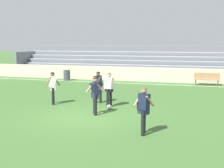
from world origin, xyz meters
The scene contains 12 objects.
ground_plane centered at (0.00, 0.00, 0.00)m, with size 160.00×160.00×0.00m, color #3D662D.
field_line_sideline centered at (0.00, 10.69, 0.00)m, with size 44.00×0.12×0.01m, color white.
sideline_wall centered at (0.00, 12.07, 0.58)m, with size 48.00×0.16×1.16m, color beige.
bleacher_stand centered at (-2.42, 14.89, 1.19)m, with size 19.63×3.84×2.79m.
bench_far_right centered at (5.15, 11.19, 0.55)m, with size 1.80×0.40×0.90m.
trash_bin centered at (-5.88, 10.90, 0.43)m, with size 0.54×0.54×0.87m, color #3D424C.
player_white_overlapping centered at (0.38, 2.21, 1.00)m, with size 0.56×0.45×1.68m.
player_dark_wide_right centered at (0.24, 0.52, 0.98)m, with size 0.77×0.53×1.65m.
player_white_challenging centered at (-2.54, 1.99, 0.98)m, with size 0.71×0.54×1.65m.
player_dark_dropping_back centered at (-0.43, 2.93, 0.97)m, with size 0.53×0.66×1.64m.
player_dark_trailing_run centered at (2.78, -1.72, 0.98)m, with size 0.70×0.48×1.65m.
soccer_ball centered at (0.55, 1.65, 0.11)m, with size 0.22×0.22×0.22m, color white.
Camera 1 is at (4.51, -11.56, 3.14)m, focal length 47.88 mm.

